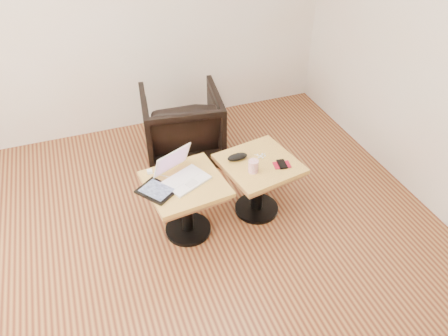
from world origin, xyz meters
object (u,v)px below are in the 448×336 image
object	(u,v)px
side_table_left	(186,195)
side_table_right	(259,175)
laptop	(182,174)
striped_cup	(253,166)
armchair	(182,124)

from	to	relation	value
side_table_left	side_table_right	distance (m)	0.62
laptop	striped_cup	size ratio (longest dim) A/B	4.17
side_table_left	side_table_right	xyz separation A→B (m)	(0.62, 0.03, 0.00)
side_table_left	laptop	bearing A→B (deg)	93.74
side_table_left	striped_cup	xyz separation A→B (m)	(0.53, -0.06, 0.18)
side_table_left	armchair	size ratio (longest dim) A/B	0.84
side_table_left	striped_cup	world-z (taller)	striped_cup
laptop	side_table_right	bearing A→B (deg)	-26.89
side_table_right	armchair	bearing A→B (deg)	99.00
side_table_right	laptop	size ratio (longest dim) A/B	1.56
side_table_right	striped_cup	size ratio (longest dim) A/B	6.52
side_table_right	armchair	xyz separation A→B (m)	(-0.35, 1.02, -0.05)
side_table_left	armchair	world-z (taller)	armchair
striped_cup	armchair	world-z (taller)	armchair
side_table_right	armchair	size ratio (longest dim) A/B	0.88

